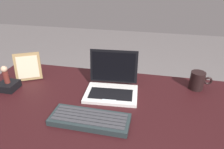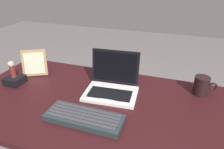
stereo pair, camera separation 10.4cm
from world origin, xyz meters
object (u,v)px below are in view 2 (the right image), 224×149
Objects in this scene: figurine_stand at (15,80)px; figurine at (12,69)px; laptop_front at (112,85)px; external_keyboard at (84,117)px; coffee_mug at (201,86)px; photo_frame at (35,63)px.

figurine_stand is 0.07m from figurine.
laptop_front is 0.26m from external_keyboard.
figurine is 0.85× the size of coffee_mug.
laptop_front is 1.77× the size of photo_frame.
photo_frame is 1.68× the size of figurine_stand.
figurine_stand is 1.04m from coffee_mug.
photo_frame reaches higher than coffee_mug.
photo_frame reaches higher than external_keyboard.
photo_frame is at bearing 69.66° from figurine.
coffee_mug is (0.45, 0.13, 0.01)m from laptop_front.
figurine is (-0.05, -0.13, 0.01)m from photo_frame.
photo_frame is at bearing -174.77° from coffee_mug.
figurine_stand is (-0.05, -0.13, -0.06)m from photo_frame.
photo_frame is at bearing 69.66° from figurine_stand.
laptop_front reaches higher than figurine.
figurine_stand is at bearing 161.99° from external_keyboard.
figurine reaches higher than figurine_stand.
figurine is (-0.57, -0.09, 0.05)m from laptop_front.
figurine is (0.00, -0.00, 0.07)m from figurine_stand.
coffee_mug is (1.02, 0.22, -0.04)m from figurine.
photo_frame reaches higher than figurine.
external_keyboard is 2.97× the size of coffee_mug.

